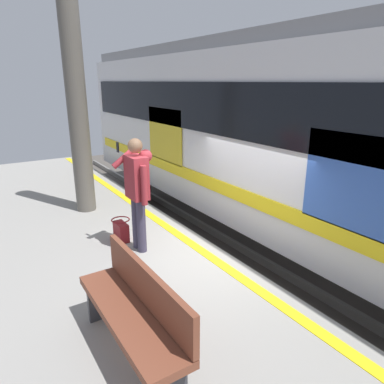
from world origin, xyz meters
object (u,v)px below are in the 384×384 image
object	(u,v)px
train_carriage	(294,130)
passenger	(138,186)
station_column	(77,107)
handbag	(121,230)
bench	(135,309)

from	to	relation	value
train_carriage	passenger	xyz separation A→B (m)	(0.11, 3.21, -0.62)
passenger	station_column	bearing A→B (deg)	4.48
handbag	bench	bearing A→B (deg)	161.45
train_carriage	bench	distance (m)	4.75
passenger	handbag	world-z (taller)	passenger
passenger	handbag	distance (m)	0.99
handbag	passenger	bearing A→B (deg)	-163.90
handbag	bench	size ratio (longest dim) A/B	0.22
train_carriage	station_column	distance (m)	4.16
train_carriage	passenger	bearing A→B (deg)	87.96
train_carriage	handbag	world-z (taller)	train_carriage
passenger	station_column	distance (m)	2.50
station_column	bench	size ratio (longest dim) A/B	2.41
passenger	bench	xyz separation A→B (m)	(-2.03, 0.97, -0.55)
handbag	station_column	world-z (taller)	station_column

